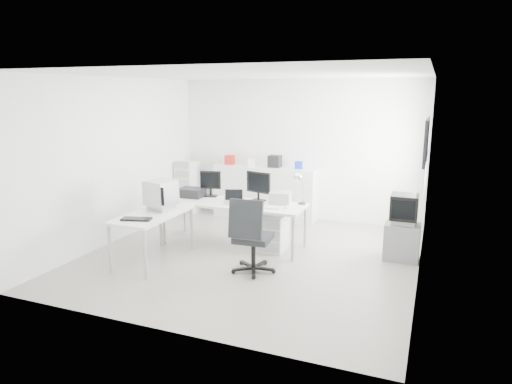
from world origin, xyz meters
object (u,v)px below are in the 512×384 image
at_px(crt_monitor, 161,196).
at_px(tv_cabinet, 402,242).
at_px(filing_cabinet, 188,187).
at_px(sideboard, 265,192).
at_px(crt_tv, 404,210).
at_px(office_chair, 253,234).
at_px(main_desk, 234,224).
at_px(lcd_monitor_small, 211,184).
at_px(inkjet_printer, 192,193).
at_px(lcd_monitor_large, 258,187).
at_px(laptop, 234,198).
at_px(drawer_pedestal, 274,232).
at_px(laser_printer, 280,198).
at_px(side_desk, 154,237).

xyz_separation_m(crt_monitor, tv_cabinet, (3.55, 1.19, -0.68)).
bearing_deg(tv_cabinet, filing_cabinet, 164.32).
bearing_deg(sideboard, crt_tv, -28.25).
bearing_deg(office_chair, crt_monitor, 171.93).
distance_m(main_desk, tv_cabinet, 2.72).
distance_m(lcd_monitor_small, crt_monitor, 1.14).
xyz_separation_m(inkjet_printer, office_chair, (1.59, -1.06, -0.26)).
bearing_deg(main_desk, lcd_monitor_large, 35.54).
height_order(main_desk, laptop, laptop).
distance_m(lcd_monitor_large, crt_tv, 2.36).
relative_size(main_desk, lcd_monitor_small, 5.22).
xyz_separation_m(inkjet_printer, filing_cabinet, (-0.95, 1.51, -0.27)).
distance_m(drawer_pedestal, laser_printer, 0.57).
relative_size(lcd_monitor_small, office_chair, 0.41).
bearing_deg(side_desk, crt_tv, 22.16).
height_order(drawer_pedestal, crt_monitor, crt_monitor).
xyz_separation_m(main_desk, drawer_pedestal, (0.70, 0.05, -0.08)).
height_order(crt_tv, sideboard, sideboard).
relative_size(drawer_pedestal, crt_tv, 1.20).
bearing_deg(filing_cabinet, inkjet_printer, -57.70).
distance_m(laser_printer, tv_cabinet, 2.03).
relative_size(main_desk, drawer_pedestal, 4.00).
distance_m(side_desk, sideboard, 3.05).
relative_size(laptop, office_chair, 0.28).
bearing_deg(drawer_pedestal, main_desk, -175.91).
distance_m(tv_cabinet, crt_tv, 0.51).
xyz_separation_m(lcd_monitor_large, crt_monitor, (-1.20, -1.10, -0.03)).
bearing_deg(sideboard, laser_printer, -61.99).
height_order(main_desk, office_chair, office_chair).
distance_m(laptop, sideboard, 1.99).
bearing_deg(lcd_monitor_small, filing_cabinet, 119.82).
relative_size(drawer_pedestal, filing_cabinet, 0.54).
distance_m(drawer_pedestal, crt_monitor, 1.91).
bearing_deg(crt_tv, main_desk, -172.72).
xyz_separation_m(side_desk, lcd_monitor_small, (0.30, 1.35, 0.60)).
bearing_deg(crt_monitor, lcd_monitor_large, 55.15).
distance_m(main_desk, sideboard, 1.87).
relative_size(main_desk, crt_tv, 4.80).
bearing_deg(main_desk, drawer_pedestal, 4.09).
xyz_separation_m(office_chair, filing_cabinet, (-2.55, 2.56, -0.01)).
relative_size(laptop, crt_monitor, 0.73).
bearing_deg(lcd_monitor_large, filing_cabinet, 162.32).
bearing_deg(crt_monitor, drawer_pedestal, 42.78).
height_order(crt_monitor, sideboard, crt_monitor).
height_order(lcd_monitor_large, sideboard, lcd_monitor_large).
relative_size(lcd_monitor_small, crt_tv, 0.92).
bearing_deg(laptop, lcd_monitor_large, 29.56).
bearing_deg(filing_cabinet, crt_tv, -15.68).
relative_size(crt_monitor, filing_cabinet, 0.39).
bearing_deg(lcd_monitor_small, laser_printer, -14.21).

